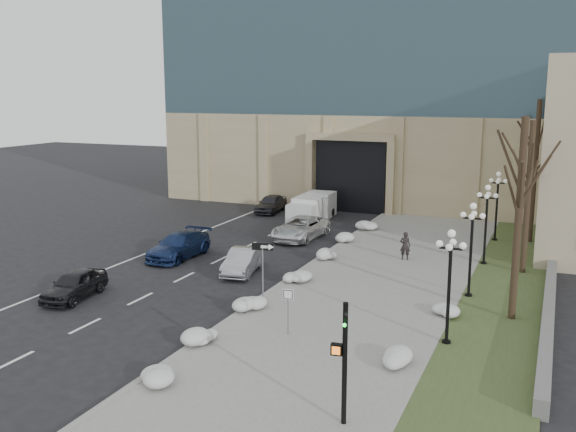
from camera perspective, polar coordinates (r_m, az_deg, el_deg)
name	(u,v)px	position (r m, az deg, el deg)	size (l,w,h in m)	color
ground	(189,369)	(24.46, -8.75, -13.31)	(160.00, 160.00, 0.00)	black
sidewalk	(381,278)	(35.34, 8.29, -5.44)	(9.00, 40.00, 0.12)	#969690
curb	(304,269)	(36.68, 1.46, -4.69)	(0.30, 40.00, 0.14)	#969690
grass_strip	(507,292)	(34.38, 18.88, -6.43)	(4.00, 40.00, 0.10)	#3A4924
stone_wall	(551,280)	(36.16, 22.33, -5.32)	(0.50, 30.00, 0.70)	slate
car_a	(74,285)	(33.31, -18.46, -5.80)	(1.65, 4.09, 1.39)	black
car_b	(243,261)	(35.95, -4.07, -4.03)	(1.45, 4.17, 1.37)	#989A9F
car_c	(179,246)	(39.64, -9.68, -2.63)	(2.10, 5.17, 1.50)	navy
car_d	(301,228)	(44.05, 1.13, -1.07)	(2.51, 5.45, 1.51)	silver
car_e	(271,204)	(53.64, -1.53, 1.11)	(1.74, 4.32, 1.47)	#333238
pedestrian	(405,246)	(38.79, 10.37, -2.62)	(0.62, 0.41, 1.70)	black
box_truck	(312,208)	(50.29, 2.17, 0.67)	(2.32, 6.20, 1.95)	silver
one_way_sign	(266,254)	(30.75, -1.95, -3.35)	(1.08, 0.39, 2.88)	slate
keep_sign	(288,302)	(26.53, 0.01, -7.66)	(0.45, 0.10, 2.07)	slate
traffic_signal	(343,366)	(19.74, 4.95, -13.15)	(0.68, 0.90, 3.96)	black
snow_clump_a	(152,380)	(23.18, -12.01, -14.06)	(1.10, 1.60, 0.36)	silver
snow_clump_b	(205,339)	(26.28, -7.39, -10.79)	(1.10, 1.60, 0.36)	silver
snow_clump_c	(248,305)	(29.98, -3.55, -7.91)	(1.10, 1.60, 0.36)	silver
snow_clump_d	(299,277)	(34.28, 0.97, -5.43)	(1.10, 1.60, 0.36)	silver
snow_clump_e	(327,257)	(38.34, 3.49, -3.65)	(1.10, 1.60, 0.36)	silver
snow_clump_f	(346,239)	(42.97, 5.17, -2.05)	(1.10, 1.60, 0.36)	silver
snow_clump_g	(364,227)	(46.70, 6.76, -1.02)	(1.10, 1.60, 0.36)	silver
snow_clump_h	(407,361)	(24.52, 10.54, -12.55)	(1.10, 1.60, 0.36)	silver
snow_clump_i	(447,312)	(29.84, 13.99, -8.32)	(1.10, 1.60, 0.36)	silver
lamppost_a	(450,271)	(26.05, 14.19, -4.80)	(1.18, 1.18, 4.76)	black
lamppost_b	(472,237)	(32.31, 16.01, -1.81)	(1.18, 1.18, 4.76)	black
lamppost_c	(487,214)	(38.64, 17.23, 0.20)	(1.18, 1.18, 4.76)	black
lamppost_d	(497,197)	(45.03, 18.11, 1.64)	(1.18, 1.18, 4.76)	black
tree_near	(520,191)	(29.18, 19.96, 2.10)	(3.20, 3.20, 9.00)	black
tree_mid	(529,176)	(37.14, 20.66, 3.36)	(3.20, 3.20, 8.50)	black
tree_far	(536,151)	(45.02, 21.20, 5.39)	(3.20, 3.20, 9.50)	black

